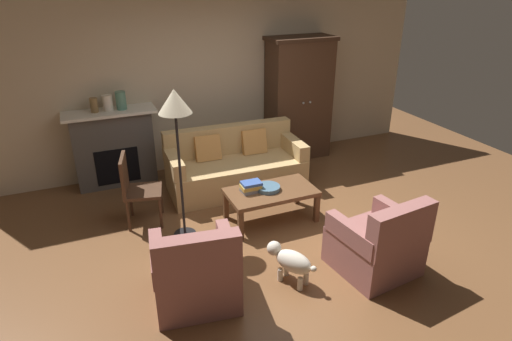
{
  "coord_description": "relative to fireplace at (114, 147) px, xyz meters",
  "views": [
    {
      "loc": [
        -1.97,
        -3.9,
        2.9
      ],
      "look_at": [
        0.04,
        0.79,
        0.55
      ],
      "focal_mm": 30.7,
      "sensor_mm": 36.0,
      "label": 1
    }
  ],
  "objects": [
    {
      "name": "armchair_near_left",
      "position": [
        0.36,
        -2.93,
        -0.25
      ],
      "size": [
        0.87,
        0.87,
        0.88
      ],
      "color": "#935B56",
      "rests_on": "ground"
    },
    {
      "name": "ground_plane",
      "position": [
        1.55,
        -2.3,
        -0.57
      ],
      "size": [
        9.6,
        9.6,
        0.0
      ],
      "primitive_type": "plane",
      "color": "brown"
    },
    {
      "name": "side_chair_wooden",
      "position": [
        0.09,
        -1.26,
        -0.06
      ],
      "size": [
        0.53,
        0.53,
        0.9
      ],
      "color": "#472D1E",
      "rests_on": "ground"
    },
    {
      "name": "mantel_vase_cream",
      "position": [
        0.0,
        -0.02,
        0.66
      ],
      "size": [
        0.14,
        0.14,
        0.22
      ],
      "primitive_type": "cylinder",
      "color": "beige",
      "rests_on": "fireplace"
    },
    {
      "name": "armchair_near_right",
      "position": [
        2.22,
        -3.22,
        -0.25
      ],
      "size": [
        0.85,
        0.85,
        0.88
      ],
      "color": "#935B56",
      "rests_on": "ground"
    },
    {
      "name": "book_stack",
      "position": [
        1.4,
        -1.79,
        -0.09
      ],
      "size": [
        0.26,
        0.19,
        0.13
      ],
      "color": "gray",
      "rests_on": "coffee_table"
    },
    {
      "name": "fruit_bowl",
      "position": [
        1.61,
        -1.83,
        -0.12
      ],
      "size": [
        0.3,
        0.3,
        0.05
      ],
      "primitive_type": "cylinder",
      "color": "slate",
      "rests_on": "coffee_table"
    },
    {
      "name": "fireplace",
      "position": [
        0.0,
        0.0,
        0.0
      ],
      "size": [
        1.26,
        0.48,
        1.12
      ],
      "color": "#4C4947",
      "rests_on": "ground"
    },
    {
      "name": "couch",
      "position": [
        1.55,
        -0.81,
        -0.25
      ],
      "size": [
        1.95,
        0.92,
        0.86
      ],
      "color": "tan",
      "rests_on": "ground"
    },
    {
      "name": "armoire",
      "position": [
        2.95,
        -0.08,
        0.42
      ],
      "size": [
        1.06,
        0.57,
        1.97
      ],
      "color": "#472D1E",
      "rests_on": "ground"
    },
    {
      "name": "mantel_vase_bronze",
      "position": [
        -0.18,
        -0.02,
        0.65
      ],
      "size": [
        0.1,
        0.1,
        0.2
      ],
      "primitive_type": "cylinder",
      "color": "olive",
      "rests_on": "fireplace"
    },
    {
      "name": "floor_lamp",
      "position": [
        0.55,
        -1.77,
        0.98
      ],
      "size": [
        0.36,
        0.36,
        1.78
      ],
      "color": "black",
      "rests_on": "ground"
    },
    {
      "name": "back_wall",
      "position": [
        1.55,
        0.25,
        0.83
      ],
      "size": [
        7.2,
        0.1,
        2.8
      ],
      "primitive_type": "cube",
      "color": "beige",
      "rests_on": "ground"
    },
    {
      "name": "dog",
      "position": [
        1.32,
        -3.03,
        -0.32
      ],
      "size": [
        0.38,
        0.52,
        0.39
      ],
      "color": "beige",
      "rests_on": "ground"
    },
    {
      "name": "coffee_table",
      "position": [
        1.64,
        -1.86,
        -0.2
      ],
      "size": [
        1.1,
        0.6,
        0.42
      ],
      "color": "brown",
      "rests_on": "ground"
    },
    {
      "name": "mantel_vase_jade",
      "position": [
        0.18,
        -0.02,
        0.68
      ],
      "size": [
        0.14,
        0.14,
        0.25
      ],
      "primitive_type": "cylinder",
      "color": "slate",
      "rests_on": "fireplace"
    }
  ]
}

